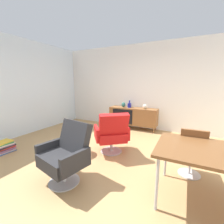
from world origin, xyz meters
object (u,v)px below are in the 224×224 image
object	(u,v)px
side_table_round	(74,139)
magazine_stack	(4,147)
sideboard	(133,116)
fruit_bowl	(74,129)
armchair_black_shell	(66,153)
dining_chair_back_left	(192,150)
vase_sculptural_dark	(129,105)
vase_cobalt	(123,105)
vase_ceramic_small	(145,107)
lounge_chair_red	(112,133)

from	to	relation	value
side_table_round	magazine_stack	bearing A→B (deg)	-154.19
sideboard	fruit_bowl	bearing A→B (deg)	-103.14
armchair_black_shell	side_table_round	world-z (taller)	armchair_black_shell
dining_chair_back_left	vase_sculptural_dark	bearing A→B (deg)	131.34
vase_cobalt	vase_ceramic_small	xyz separation A→B (m)	(0.75, 0.00, -0.01)
lounge_chair_red	fruit_bowl	size ratio (longest dim) A/B	4.73
armchair_black_shell	sideboard	bearing A→B (deg)	89.79
dining_chair_back_left	side_table_round	size ratio (longest dim) A/B	1.65
lounge_chair_red	armchair_black_shell	world-z (taller)	same
vase_cobalt	vase_sculptural_dark	world-z (taller)	vase_sculptural_dark
vase_ceramic_small	armchair_black_shell	bearing A→B (deg)	-97.43
sideboard	vase_ceramic_small	bearing A→B (deg)	0.27
fruit_bowl	magazine_stack	xyz separation A→B (m)	(-1.44, -0.70, -0.43)
vase_ceramic_small	magazine_stack	size ratio (longest dim) A/B	0.38
dining_chair_back_left	lounge_chair_red	world-z (taller)	lounge_chair_red
sideboard	dining_chair_back_left	bearing A→B (deg)	-50.77
dining_chair_back_left	magazine_stack	bearing A→B (deg)	-166.49
sideboard	armchair_black_shell	bearing A→B (deg)	-90.21
sideboard	dining_chair_back_left	world-z (taller)	dining_chair_back_left
lounge_chair_red	magazine_stack	world-z (taller)	lounge_chair_red
armchair_black_shell	side_table_round	bearing A→B (deg)	123.79
vase_ceramic_small	lounge_chair_red	bearing A→B (deg)	-96.06
lounge_chair_red	fruit_bowl	distance (m)	0.83
vase_ceramic_small	fruit_bowl	distance (m)	2.53
armchair_black_shell	vase_cobalt	bearing A→B (deg)	96.28
vase_ceramic_small	fruit_bowl	bearing A→B (deg)	-111.96
sideboard	dining_chair_back_left	size ratio (longest dim) A/B	1.87
vase_cobalt	armchair_black_shell	world-z (taller)	armchair_black_shell
vase_cobalt	armchair_black_shell	xyz separation A→B (m)	(0.34, -3.13, -0.34)
side_table_round	fruit_bowl	bearing A→B (deg)	-57.96
vase_cobalt	vase_sculptural_dark	bearing A→B (deg)	0.00
vase_sculptural_dark	armchair_black_shell	size ratio (longest dim) A/B	0.25
sideboard	vase_cobalt	xyz separation A→B (m)	(-0.36, 0.00, 0.36)
dining_chair_back_left	side_table_round	world-z (taller)	dining_chair_back_left
vase_sculptural_dark	side_table_round	size ratio (longest dim) A/B	0.46
dining_chair_back_left	magazine_stack	xyz separation A→B (m)	(-3.73, -0.90, -0.34)
vase_cobalt	vase_ceramic_small	world-z (taller)	vase_cobalt
sideboard	vase_cobalt	size ratio (longest dim) A/B	9.50
vase_ceramic_small	lounge_chair_red	world-z (taller)	lounge_chair_red
vase_ceramic_small	lounge_chair_red	distance (m)	1.99
vase_ceramic_small	lounge_chair_red	xyz separation A→B (m)	(-0.21, -1.95, -0.32)
fruit_bowl	lounge_chair_red	bearing A→B (deg)	27.44
vase_sculptural_dark	vase_ceramic_small	bearing A→B (deg)	-0.00
side_table_round	magazine_stack	xyz separation A→B (m)	(-1.44, -0.70, -0.19)
fruit_bowl	magazine_stack	bearing A→B (deg)	-154.24
dining_chair_back_left	magazine_stack	size ratio (longest dim) A/B	2.13
sideboard	fruit_bowl	distance (m)	2.40
vase_cobalt	fruit_bowl	size ratio (longest dim) A/B	0.84
vase_sculptural_dark	fruit_bowl	bearing A→B (deg)	-99.91
vase_cobalt	magazine_stack	bearing A→B (deg)	-118.30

